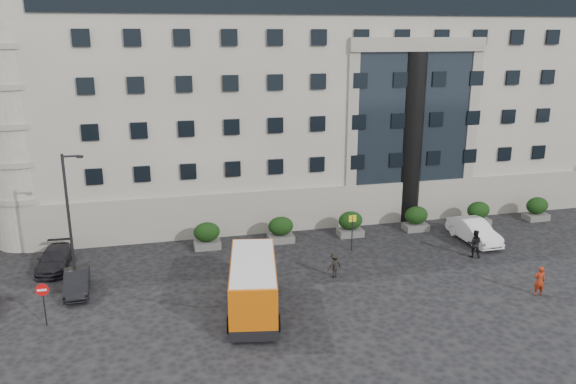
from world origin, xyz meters
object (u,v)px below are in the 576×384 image
object	(u,v)px
street_lamp	(70,218)
no_entry_sign	(43,296)
minibus	(253,284)
pedestrian_c	(334,265)
parked_car_c	(54,259)
hedge_e	(478,213)
hedge_f	(537,208)
pedestrian_a	(539,281)
parked_car_b	(77,282)
hedge_d	(416,218)
pedestrian_b	(475,244)
parked_car_d	(27,224)
bus_stop_sign	(352,227)
white_taxi	(474,231)
hedge_c	(350,224)
red_truck	(57,206)
hedge_b	(281,229)

from	to	relation	value
street_lamp	no_entry_sign	size ratio (longest dim) A/B	3.45
minibus	pedestrian_c	distance (m)	6.43
minibus	parked_car_c	size ratio (longest dim) A/B	1.64
hedge_e	hedge_f	distance (m)	5.20
street_lamp	parked_car_c	distance (m)	5.43
pedestrian_a	hedge_e	bearing A→B (deg)	-92.34
parked_car_b	pedestrian_c	bearing A→B (deg)	-9.40
no_entry_sign	pedestrian_c	xyz separation A→B (m)	(16.00, 2.22, -0.88)
hedge_d	street_lamp	world-z (taller)	street_lamp
street_lamp	parked_car_c	world-z (taller)	street_lamp
parked_car_b	pedestrian_b	distance (m)	24.87
minibus	parked_car_d	xyz separation A→B (m)	(-14.08, 16.04, -0.87)
bus_stop_sign	white_taxi	xyz separation A→B (m)	(8.99, -0.42, -0.93)
hedge_f	parked_car_b	xyz separation A→B (m)	(-33.91, -5.16, -0.31)
hedge_e	pedestrian_b	size ratio (longest dim) A/B	0.98
parked_car_d	white_taxi	bearing A→B (deg)	-23.06
pedestrian_b	no_entry_sign	bearing A→B (deg)	33.08
hedge_c	hedge_e	xyz separation A→B (m)	(10.40, 0.00, 0.00)
hedge_e	pedestrian_c	distance (m)	15.31
hedge_d	pedestrian_c	size ratio (longest dim) A/B	1.19
parked_car_d	pedestrian_c	bearing A→B (deg)	-39.40
pedestrian_a	parked_car_b	bearing A→B (deg)	-0.64
parked_car_c	minibus	bearing A→B (deg)	-35.31
pedestrian_a	pedestrian_b	xyz separation A→B (m)	(-0.46, 5.91, 0.07)
parked_car_c	pedestrian_b	size ratio (longest dim) A/B	2.33
hedge_e	pedestrian_c	size ratio (longest dim) A/B	1.19
hedge_c	pedestrian_b	xyz separation A→B (m)	(6.55, -5.78, 0.01)
street_lamp	parked_car_d	xyz separation A→B (m)	(-4.68, 11.06, -3.66)
minibus	red_truck	xyz separation A→B (m)	(-12.11, 17.52, -0.08)
street_lamp	parked_car_c	size ratio (longest dim) A/B	1.83
hedge_b	pedestrian_b	world-z (taller)	pedestrian_b
no_entry_sign	pedestrian_c	bearing A→B (deg)	7.89
hedge_e	street_lamp	xyz separation A→B (m)	(-28.74, -4.80, 3.44)
parked_car_b	parked_car_d	distance (m)	12.35
no_entry_sign	minibus	size ratio (longest dim) A/B	0.32
street_lamp	parked_car_b	distance (m)	3.76
parked_car_d	pedestrian_a	world-z (taller)	pedestrian_a
bus_stop_sign	parked_car_c	size ratio (longest dim) A/B	0.58
bus_stop_sign	pedestrian_a	distance (m)	11.93
hedge_b	no_entry_sign	world-z (taller)	no_entry_sign
pedestrian_a	pedestrian_c	xyz separation A→B (m)	(-10.41, 5.07, -0.09)
hedge_c	pedestrian_a	distance (m)	13.63
hedge_e	parked_car_b	bearing A→B (deg)	-169.81
street_lamp	hedge_d	bearing A→B (deg)	11.53
hedge_d	pedestrian_b	bearing A→B (deg)	-76.81
minibus	pedestrian_c	world-z (taller)	minibus
hedge_b	minibus	distance (m)	10.49
parked_car_c	red_truck	bearing A→B (deg)	98.49
minibus	parked_car_b	distance (m)	10.49
hedge_c	parked_car_b	distance (m)	19.02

